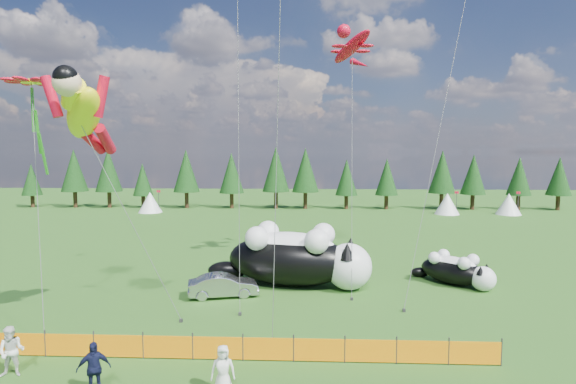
# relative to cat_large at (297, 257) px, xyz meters

# --- Properties ---
(ground) EXTENTS (160.00, 160.00, 0.00)m
(ground) POSITION_rel_cat_large_xyz_m (-2.86, -7.17, -1.79)
(ground) COLOR #0F3D0B
(ground) RESTS_ON ground
(safety_fence) EXTENTS (22.06, 0.06, 1.10)m
(safety_fence) POSITION_rel_cat_large_xyz_m (-2.86, -10.17, -1.29)
(safety_fence) COLOR #262626
(safety_fence) RESTS_ON ground
(tree_line) EXTENTS (90.00, 4.00, 8.00)m
(tree_line) POSITION_rel_cat_large_xyz_m (-2.86, 37.83, 2.21)
(tree_line) COLOR black
(tree_line) RESTS_ON ground
(festival_tents) EXTENTS (50.00, 3.20, 2.80)m
(festival_tents) POSITION_rel_cat_large_xyz_m (8.14, 32.83, -0.39)
(festival_tents) COLOR white
(festival_tents) RESTS_ON ground
(cat_large) EXTENTS (10.37, 5.21, 3.78)m
(cat_large) POSITION_rel_cat_large_xyz_m (0.00, 0.00, 0.00)
(cat_large) COLOR black
(cat_large) RESTS_ON ground
(cat_small) EXTENTS (4.43, 4.30, 1.98)m
(cat_small) POSITION_rel_cat_large_xyz_m (9.88, 0.55, -0.85)
(cat_small) COLOR black
(cat_small) RESTS_ON ground
(car) EXTENTS (4.17, 2.28, 1.30)m
(car) POSITION_rel_cat_large_xyz_m (-4.12, -2.37, -1.14)
(car) COLOR #B5B4B9
(car) RESTS_ON ground
(spectator_b) EXTENTS (1.00, 0.71, 1.88)m
(spectator_b) POSITION_rel_cat_large_xyz_m (-10.15, -11.77, -0.86)
(spectator_b) COLOR silver
(spectator_b) RESTS_ON ground
(spectator_c) EXTENTS (1.23, 0.97, 1.87)m
(spectator_c) POSITION_rel_cat_large_xyz_m (-6.53, -12.91, -0.86)
(spectator_c) COLOR #131636
(spectator_c) RESTS_ON ground
(spectator_e) EXTENTS (0.89, 0.64, 1.69)m
(spectator_e) POSITION_rel_cat_large_xyz_m (-2.19, -12.61, -0.95)
(spectator_e) COLOR silver
(spectator_e) RESTS_ON ground
(superhero_kite) EXTENTS (6.56, 5.91, 12.20)m
(superhero_kite) POSITION_rel_cat_large_xyz_m (-9.03, -7.92, 8.06)
(superhero_kite) COLOR #FFF70D
(superhero_kite) RESTS_ON ground
(gecko_kite) EXTENTS (5.42, 10.29, 17.12)m
(gecko_kite) POSITION_rel_cat_large_xyz_m (3.61, 4.30, 13.54)
(gecko_kite) COLOR red
(gecko_kite) RESTS_ON ground
(flower_kite) EXTENTS (3.70, 4.86, 11.96)m
(flower_kite) POSITION_rel_cat_large_xyz_m (-12.37, -6.19, 9.58)
(flower_kite) COLOR red
(flower_kite) RESTS_ON ground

